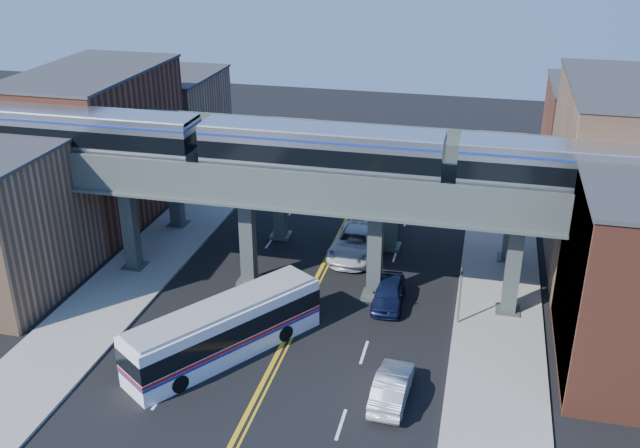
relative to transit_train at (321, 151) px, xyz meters
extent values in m
plane|color=black|center=(-0.64, -8.00, -9.12)|extent=(120.00, 120.00, 0.00)
cube|color=gray|center=(-12.14, 2.00, -9.04)|extent=(5.00, 70.00, 0.16)
cube|color=gray|center=(10.86, 2.00, -9.04)|extent=(5.00, 70.00, 0.16)
cube|color=brown|center=(-19.14, 8.00, -3.62)|extent=(8.00, 14.00, 11.00)
cube|color=#9D7151|center=(-19.14, 21.00, -5.12)|extent=(8.00, 10.00, 8.00)
cube|color=#9D7151|center=(17.86, 8.00, -3.12)|extent=(8.00, 14.00, 12.00)
cube|color=brown|center=(17.86, 21.00, -4.62)|extent=(8.00, 10.00, 9.00)
cube|color=teal|center=(13.91, -4.00, -4.37)|extent=(0.10, 9.50, 9.50)
cube|color=#45504F|center=(-12.64, 0.00, -6.12)|extent=(0.85, 0.85, 6.00)
cube|color=#45504F|center=(-4.64, 0.00, -6.12)|extent=(0.85, 0.85, 6.00)
cube|color=#45504F|center=(3.36, 0.00, -6.12)|extent=(0.85, 0.85, 6.00)
cube|color=#45504F|center=(11.36, 0.00, -6.12)|extent=(0.85, 0.85, 6.00)
cube|color=#4D5852|center=(-0.64, 0.00, -2.42)|extent=(52.00, 3.60, 1.40)
cube|color=#45504F|center=(-12.64, 7.00, -6.12)|extent=(0.85, 0.85, 6.00)
cube|color=#45504F|center=(-4.64, 7.00, -6.12)|extent=(0.85, 0.85, 6.00)
cube|color=#45504F|center=(3.36, 7.00, -6.12)|extent=(0.85, 0.85, 6.00)
cube|color=#45504F|center=(11.36, 7.00, -6.12)|extent=(0.85, 0.85, 6.00)
cube|color=#4D5852|center=(-0.64, 7.00, -2.42)|extent=(52.00, 3.60, 1.40)
cube|color=black|center=(-19.24, 0.00, -1.60)|extent=(2.02, 2.02, 0.23)
cube|color=black|center=(-10.30, 0.00, -1.60)|extent=(2.02, 2.02, 0.23)
cube|color=#AAACB4|center=(-14.77, 0.00, -0.02)|extent=(13.97, 2.66, 2.94)
cube|color=black|center=(-14.77, 0.00, 0.13)|extent=(13.99, 2.72, 1.01)
cube|color=black|center=(-4.47, 0.00, -1.60)|extent=(2.02, 2.02, 0.23)
cube|color=black|center=(4.47, 0.00, -1.60)|extent=(2.02, 2.02, 0.23)
cube|color=#AAACB4|center=(0.00, 0.00, -0.02)|extent=(13.97, 2.66, 2.94)
cube|color=black|center=(0.00, 0.00, 0.13)|extent=(13.99, 2.72, 1.01)
cube|color=black|center=(10.30, 0.00, -1.60)|extent=(2.02, 2.02, 0.23)
cube|color=#AAACB4|center=(14.77, 0.00, -0.02)|extent=(13.97, 2.66, 2.94)
cube|color=black|center=(14.77, 0.00, 0.13)|extent=(13.99, 2.72, 1.01)
cylinder|color=slate|center=(-0.34, -5.00, -7.97)|extent=(0.09, 0.09, 2.30)
cylinder|color=red|center=(-0.34, -5.00, -6.87)|extent=(0.76, 0.04, 0.76)
cylinder|color=slate|center=(8.56, -2.00, -7.52)|extent=(0.12, 0.12, 3.20)
imported|color=black|center=(8.56, -2.00, -5.47)|extent=(0.15, 0.18, 0.90)
cube|color=white|center=(-3.32, -7.82, -7.67)|extent=(8.36, 10.64, 2.90)
cube|color=black|center=(-3.32, -7.82, -7.29)|extent=(8.43, 10.71, 0.98)
cube|color=#B21419|center=(-3.32, -7.82, -7.95)|extent=(8.42, 10.71, 0.17)
cylinder|color=black|center=(-5.36, -10.79, -8.65)|extent=(2.62, 2.20, 0.94)
cylinder|color=black|center=(-1.55, -5.23, -8.65)|extent=(2.62, 2.20, 0.94)
imported|color=#0F173A|center=(4.35, -0.60, -8.35)|extent=(1.94, 4.54, 1.53)
imported|color=#29292B|center=(1.74, 6.37, -8.35)|extent=(2.14, 4.79, 1.53)
imported|color=silver|center=(1.16, 5.40, -8.23)|extent=(3.16, 6.46, 1.77)
imported|color=#BABBBF|center=(2.05, 10.70, -8.25)|extent=(2.55, 6.05, 1.74)
imported|color=silver|center=(5.86, -9.60, -8.37)|extent=(1.76, 4.58, 1.49)
camera|label=1|loc=(9.06, -37.79, 12.93)|focal=40.00mm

